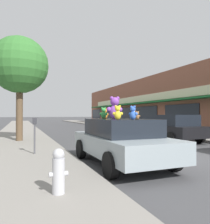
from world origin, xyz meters
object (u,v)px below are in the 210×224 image
at_px(teddy_bear_yellow, 118,113).
at_px(teddy_bear_white, 133,115).
at_px(teddy_bear_orange, 105,114).
at_px(teddy_bear_brown, 137,116).
at_px(teddy_bear_giant, 115,108).
at_px(fire_hydrant, 59,171).
at_px(plush_art_car, 121,140).
at_px(parked_car_far_center, 169,127).
at_px(teddy_bear_blue, 133,113).
at_px(teddy_bear_green, 104,113).
at_px(street_tree, 20,65).
at_px(parking_meter, 35,131).

height_order(teddy_bear_yellow, teddy_bear_white, teddy_bear_yellow).
distance_m(teddy_bear_orange, teddy_bear_brown, 1.89).
relative_size(teddy_bear_giant, fire_hydrant, 0.90).
xyz_separation_m(plush_art_car, parked_car_far_center, (5.19, 4.34, 0.08)).
bearing_deg(teddy_bear_blue, plush_art_car, -35.10).
relative_size(teddy_bear_yellow, teddy_bear_green, 1.01).
relative_size(teddy_bear_white, teddy_bear_blue, 0.68).
height_order(teddy_bear_yellow, fire_hydrant, teddy_bear_yellow).
relative_size(plush_art_car, teddy_bear_green, 11.04).
height_order(teddy_bear_orange, parked_car_far_center, teddy_bear_orange).
xyz_separation_m(teddy_bear_giant, street_tree, (-2.82, 6.16, 2.41)).
distance_m(teddy_bear_giant, fire_hydrant, 3.48).
distance_m(teddy_bear_orange, parking_meter, 2.57).
relative_size(teddy_bear_yellow, teddy_bear_white, 1.53).
distance_m(teddy_bear_white, parked_car_far_center, 7.13).
bearing_deg(teddy_bear_orange, street_tree, -56.16).
relative_size(plush_art_car, street_tree, 0.76).
height_order(teddy_bear_white, fire_hydrant, teddy_bear_white).
bearing_deg(fire_hydrant, teddy_bear_yellow, 38.05).
xyz_separation_m(teddy_bear_green, parking_meter, (-2.16, 1.17, -0.62)).
xyz_separation_m(teddy_bear_giant, teddy_bear_green, (-0.15, 0.60, -0.16)).
height_order(teddy_bear_giant, teddy_bear_green, teddy_bear_giant).
bearing_deg(teddy_bear_orange, parked_car_far_center, -141.27).
distance_m(plush_art_car, teddy_bear_brown, 1.19).
distance_m(teddy_bear_white, street_tree, 8.03).
bearing_deg(parking_meter, teddy_bear_orange, -23.64).
bearing_deg(teddy_bear_white, parked_car_far_center, -139.74).
distance_m(teddy_bear_orange, teddy_bear_blue, 1.99).
height_order(teddy_bear_orange, teddy_bear_yellow, teddy_bear_yellow).
bearing_deg(teddy_bear_giant, plush_art_car, 132.28).
bearing_deg(teddy_bear_blue, teddy_bear_white, -56.61).
bearing_deg(parking_meter, fire_hydrant, -88.03).
height_order(teddy_bear_green, parked_car_far_center, teddy_bear_green).
height_order(teddy_bear_giant, teddy_bear_yellow, teddy_bear_giant).
bearing_deg(street_tree, teddy_bear_blue, -69.18).
height_order(teddy_bear_white, teddy_bear_blue, teddy_bear_blue).
xyz_separation_m(teddy_bear_giant, teddy_bear_orange, (-0.03, 0.77, -0.18)).
height_order(teddy_bear_giant, street_tree, street_tree).
height_order(teddy_bear_yellow, teddy_bear_green, teddy_bear_yellow).
bearing_deg(parked_car_far_center, teddy_bear_brown, -134.35).
distance_m(teddy_bear_giant, parked_car_far_center, 6.82).
bearing_deg(teddy_bear_brown, teddy_bear_giant, -49.76).
xyz_separation_m(plush_art_car, teddy_bear_brown, (0.04, -0.92, 0.76)).
distance_m(teddy_bear_brown, teddy_bear_blue, 0.23).
relative_size(teddy_bear_brown, parking_meter, 0.18).
relative_size(plush_art_car, teddy_bear_orange, 12.21).
xyz_separation_m(teddy_bear_giant, fire_hydrant, (-2.17, -2.45, -1.20)).
distance_m(plush_art_car, teddy_bear_yellow, 1.30).
height_order(teddy_bear_brown, teddy_bear_white, teddy_bear_white).
xyz_separation_m(street_tree, fire_hydrant, (0.65, -8.60, -3.61)).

